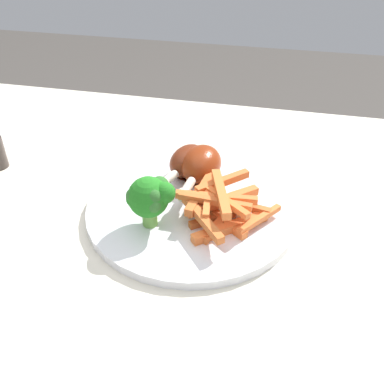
% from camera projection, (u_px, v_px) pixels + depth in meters
% --- Properties ---
extents(dining_table, '(1.14, 0.64, 0.70)m').
position_uv_depth(dining_table, '(183.00, 252.00, 0.69)').
color(dining_table, silver).
rests_on(dining_table, ground_plane).
extents(dinner_plate, '(0.28, 0.28, 0.01)m').
position_uv_depth(dinner_plate, '(192.00, 207.00, 0.59)').
color(dinner_plate, white).
rests_on(dinner_plate, dining_table).
extents(broccoli_floret_front, '(0.05, 0.06, 0.06)m').
position_uv_depth(broccoli_floret_front, '(150.00, 197.00, 0.53)').
color(broccoli_floret_front, '#8AA04A').
rests_on(broccoli_floret_front, dinner_plate).
extents(broccoli_floret_middle, '(0.06, 0.05, 0.07)m').
position_uv_depth(broccoli_floret_middle, '(149.00, 197.00, 0.52)').
color(broccoli_floret_middle, '#74B34D').
rests_on(broccoli_floret_middle, dinner_plate).
extents(carrot_fries_pile, '(0.13, 0.14, 0.04)m').
position_uv_depth(carrot_fries_pile, '(221.00, 206.00, 0.55)').
color(carrot_fries_pile, orange).
rests_on(carrot_fries_pile, dinner_plate).
extents(chicken_drumstick_near, '(0.07, 0.11, 0.04)m').
position_uv_depth(chicken_drumstick_near, '(189.00, 163.00, 0.63)').
color(chicken_drumstick_near, '#4C180B').
rests_on(chicken_drumstick_near, dinner_plate).
extents(chicken_drumstick_far, '(0.06, 0.13, 0.05)m').
position_uv_depth(chicken_drumstick_far, '(200.00, 166.00, 0.62)').
color(chicken_drumstick_far, '#601B09').
rests_on(chicken_drumstick_far, dinner_plate).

